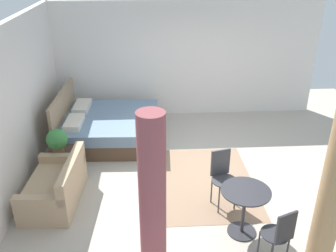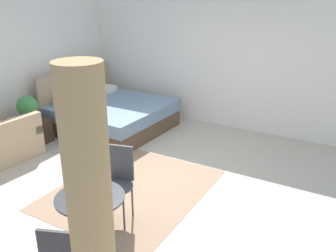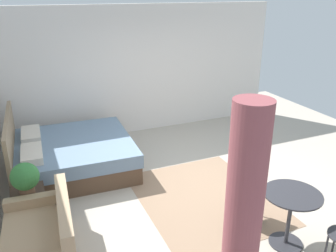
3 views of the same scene
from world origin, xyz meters
name	(u,v)px [view 2 (image 2 of 3)]	position (x,y,z in m)	size (l,w,h in m)	color
ground_plane	(151,180)	(0.00, 0.00, -0.01)	(8.49, 9.31, 0.02)	#B2A899
wall_right	(224,58)	(2.75, 0.00, 1.38)	(0.12, 6.31, 2.76)	silver
area_rug	(132,189)	(-0.37, 0.08, 0.00)	(2.33, 1.92, 0.01)	#93755B
bed	(111,114)	(1.38, 1.82, 0.30)	(2.05, 2.09, 1.11)	brown
nightstand	(35,131)	(0.13, 2.59, 0.23)	(0.45, 0.45, 0.45)	#38281E
potted_plant	(28,107)	(0.03, 2.58, 0.72)	(0.37, 0.37, 0.47)	brown
balcony_table	(91,215)	(-1.70, -0.37, 0.52)	(0.71, 0.71, 0.74)	#2D2D33
cafe_chair_near_couch	(119,177)	(-0.99, -0.19, 0.57)	(0.49, 0.49, 0.95)	#3F3F44
curtain_left	(92,228)	(-2.50, -1.13, 1.15)	(0.31, 0.31, 2.31)	tan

